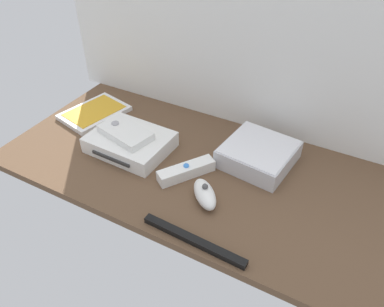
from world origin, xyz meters
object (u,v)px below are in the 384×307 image
object	(u,v)px
remote_wand	(186,171)
remote_nunchuk	(205,194)
game_case	(94,113)
sensor_bar	(194,240)
game_console	(130,142)
remote_classic_pad	(125,132)
mini_computer	(258,154)

from	to	relation	value
remote_wand	remote_nunchuk	bearing A→B (deg)	-1.04
game_case	sensor_bar	world-z (taller)	game_case
game_console	remote_classic_pad	size ratio (longest dim) A/B	1.35
remote_classic_pad	sensor_bar	xyz separation A→B (cm)	(31.16, -19.41, -4.71)
game_console	mini_computer	distance (cm)	34.37
remote_wand	remote_classic_pad	world-z (taller)	remote_classic_pad
game_case	remote_nunchuk	bearing A→B (deg)	-6.69
game_case	remote_classic_pad	bearing A→B (deg)	-12.69
mini_computer	remote_nunchuk	bearing A→B (deg)	-106.65
remote_classic_pad	sensor_bar	size ratio (longest dim) A/B	0.66
remote_classic_pad	sensor_bar	distance (cm)	37.01
remote_wand	remote_nunchuk	size ratio (longest dim) A/B	1.40
game_console	sensor_bar	size ratio (longest dim) A/B	0.89
remote_classic_pad	mini_computer	bearing A→B (deg)	32.57
remote_wand	sensor_bar	distance (cm)	21.03
remote_nunchuk	game_console	bearing A→B (deg)	119.02
game_console	remote_nunchuk	distance (cm)	27.87
mini_computer	sensor_bar	size ratio (longest dim) A/B	0.78
mini_computer	sensor_bar	distance (cm)	31.28
remote_wand	remote_classic_pad	size ratio (longest dim) A/B	0.90
game_case	remote_wand	size ratio (longest dim) A/B	1.51
game_console	mini_computer	xyz separation A→B (cm)	(32.46, 11.29, 0.44)
remote_wand	remote_nunchuk	xyz separation A→B (cm)	(8.02, -5.57, 0.53)
remote_nunchuk	remote_classic_pad	xyz separation A→B (cm)	(-27.61, 7.44, 3.37)
game_console	mini_computer	size ratio (longest dim) A/B	1.14
game_case	remote_classic_pad	size ratio (longest dim) A/B	1.36
mini_computer	remote_wand	xyz separation A→B (cm)	(-13.75, -13.60, -1.13)
game_console	remote_classic_pad	world-z (taller)	remote_classic_pad
mini_computer	remote_classic_pad	bearing A→B (deg)	-160.61
remote_wand	game_console	bearing A→B (deg)	-153.30
mini_computer	remote_classic_pad	xyz separation A→B (cm)	(-33.35, -11.74, 2.77)
game_console	mini_computer	bearing A→B (deg)	20.82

